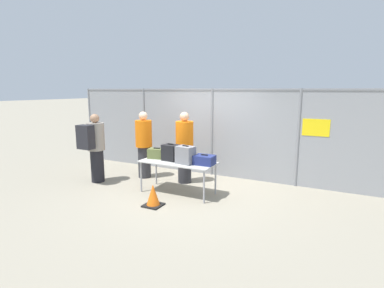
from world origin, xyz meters
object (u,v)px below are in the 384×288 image
at_px(traveler_hooded, 94,145).
at_px(traffic_cone, 153,196).
at_px(inspection_table, 178,164).
at_px(security_worker_far, 144,144).
at_px(security_worker_near, 185,147).
at_px(suitcase_grey, 185,155).
at_px(utility_trailer, 316,160).
at_px(suitcase_olive, 157,153).
at_px(suitcase_navy, 204,160).
at_px(suitcase_black, 171,152).

bearing_deg(traveler_hooded, traffic_cone, -37.34).
relative_size(inspection_table, security_worker_far, 0.97).
relative_size(traveler_hooded, security_worker_near, 0.97).
height_order(suitcase_grey, security_worker_near, security_worker_near).
relative_size(inspection_table, traffic_cone, 3.77).
distance_m(security_worker_near, utility_trailer, 3.76).
bearing_deg(traffic_cone, utility_trailer, 55.53).
relative_size(suitcase_olive, traffic_cone, 0.97).
distance_m(security_worker_far, traffic_cone, 2.22).
bearing_deg(suitcase_navy, security_worker_far, 162.46).
distance_m(utility_trailer, traffic_cone, 4.85).
xyz_separation_m(suitcase_navy, security_worker_far, (-2.07, 0.65, 0.08)).
distance_m(inspection_table, suitcase_black, 0.32).
bearing_deg(inspection_table, suitcase_grey, -16.27).
distance_m(suitcase_black, utility_trailer, 4.23).
bearing_deg(utility_trailer, traveler_hooded, -146.06).
relative_size(suitcase_black, utility_trailer, 0.11).
relative_size(suitcase_olive, suitcase_grey, 1.02).
xyz_separation_m(inspection_table, security_worker_near, (-0.25, 0.78, 0.25)).
relative_size(suitcase_grey, security_worker_far, 0.24).
relative_size(suitcase_grey, traffic_cone, 0.94).
relative_size(suitcase_black, traveler_hooded, 0.22).
bearing_deg(suitcase_black, suitcase_navy, -0.57).
bearing_deg(traveler_hooded, suitcase_olive, -9.50).
xyz_separation_m(inspection_table, suitcase_grey, (0.24, -0.07, 0.25)).
bearing_deg(utility_trailer, suitcase_olive, -137.56).
distance_m(security_worker_near, security_worker_far, 1.18).
xyz_separation_m(inspection_table, suitcase_black, (-0.21, 0.05, 0.24)).
bearing_deg(inspection_table, traffic_cone, -94.00).
xyz_separation_m(suitcase_black, security_worker_near, (-0.04, 0.74, 0.01)).
bearing_deg(suitcase_grey, inspection_table, 163.73).
height_order(suitcase_navy, security_worker_far, security_worker_far).
relative_size(suitcase_olive, suitcase_navy, 1.01).
distance_m(inspection_table, traffic_cone, 1.03).
height_order(inspection_table, utility_trailer, inspection_table).
height_order(suitcase_grey, suitcase_navy, suitcase_grey).
bearing_deg(traveler_hooded, utility_trailer, 13.47).
bearing_deg(suitcase_black, utility_trailer, 46.48).
relative_size(security_worker_far, utility_trailer, 0.48).
distance_m(suitcase_grey, traffic_cone, 1.15).
distance_m(traveler_hooded, security_worker_near, 2.27).
height_order(inspection_table, suitcase_black, suitcase_black).
bearing_deg(traveler_hooded, suitcase_grey, -16.52).
bearing_deg(utility_trailer, traffic_cone, -124.47).
bearing_deg(inspection_table, traveler_hooded, -173.92).
height_order(security_worker_near, utility_trailer, security_worker_near).
height_order(inspection_table, suitcase_olive, suitcase_olive).
height_order(inspection_table, security_worker_near, security_worker_near).
xyz_separation_m(suitcase_olive, traffic_cone, (0.55, -0.99, -0.65)).
height_order(traveler_hooded, traffic_cone, traveler_hooded).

